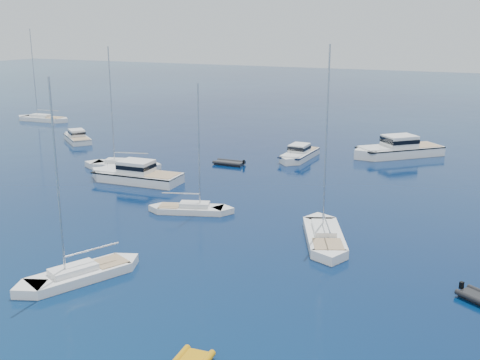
{
  "coord_description": "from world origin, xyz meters",
  "views": [
    {
      "loc": [
        23.43,
        -19.45,
        16.15
      ],
      "look_at": [
        0.41,
        27.19,
        2.2
      ],
      "focal_mm": 43.29,
      "sensor_mm": 36.0,
      "label": 1
    }
  ],
  "objects": [
    {
      "name": "ground",
      "position": [
        0.0,
        0.0,
        0.0
      ],
      "size": [
        400.0,
        400.0,
        0.0
      ],
      "primitive_type": "plane",
      "color": "navy",
      "rests_on": "ground"
    },
    {
      "name": "motor_cruiser_centre",
      "position": [
        -13.0,
        29.02,
        0.0
      ],
      "size": [
        11.52,
        4.32,
        2.96
      ],
      "primitive_type": null,
      "rotation": [
        0.0,
        0.0,
        1.65
      ],
      "color": "white",
      "rests_on": "ground"
    },
    {
      "name": "motor_cruiser_far_l",
      "position": [
        -33.81,
        43.5,
        0.0
      ],
      "size": [
        8.36,
        7.14,
        2.23
      ],
      "primitive_type": null,
      "rotation": [
        0.0,
        0.0,
        0.93
      ],
      "color": "silver",
      "rests_on": "ground"
    },
    {
      "name": "motor_cruiser_distant",
      "position": [
        9.52,
        54.02,
        0.0
      ],
      "size": [
        11.96,
        12.0,
        3.41
      ],
      "primitive_type": null,
      "rotation": [
        0.0,
        0.0,
        2.36
      ],
      "color": "white",
      "rests_on": "ground"
    },
    {
      "name": "motor_cruiser_horizon",
      "position": [
        -1.15,
        46.86,
        0.0
      ],
      "size": [
        2.81,
        9.06,
        2.38
      ],
      "primitive_type": null,
      "rotation": [
        0.0,
        0.0,
        3.14
      ],
      "color": "white",
      "rests_on": "ground"
    },
    {
      "name": "sailboat_fore",
      "position": [
        -1.54,
        7.26,
        0.0
      ],
      "size": [
        5.88,
        9.56,
        13.74
      ],
      "primitive_type": null,
      "rotation": [
        0.0,
        0.0,
        2.74
      ],
      "color": "white",
      "rests_on": "ground"
    },
    {
      "name": "sailboat_mid_r",
      "position": [
        10.67,
        21.11,
        0.0
      ],
      "size": [
        6.82,
        10.67,
        15.41
      ],
      "primitive_type": null,
      "rotation": [
        0.0,
        0.0,
        0.43
      ],
      "color": "white",
      "rests_on": "ground"
    },
    {
      "name": "sailboat_mid_l",
      "position": [
        -17.92,
        33.35,
        0.0
      ],
      "size": [
        10.13,
        5.27,
        14.42
      ],
      "primitive_type": null,
      "rotation": [
        0.0,
        0.0,
        1.86
      ],
      "color": "silver",
      "rests_on": "ground"
    },
    {
      "name": "sailboat_centre",
      "position": [
        -2.22,
        22.65,
        0.0
      ],
      "size": [
        8.35,
        4.78,
        11.93
      ],
      "primitive_type": null,
      "rotation": [
        0.0,
        0.0,
        5.06
      ],
      "color": "silver",
      "rests_on": "ground"
    },
    {
      "name": "sailboat_far_l",
      "position": [
        -51.71,
        55.06,
        0.0
      ],
      "size": [
        11.2,
        3.71,
        16.19
      ],
      "primitive_type": null,
      "rotation": [
        0.0,
        0.0,
        1.65
      ],
      "color": "white",
      "rests_on": "ground"
    },
    {
      "name": "tender_grey_far",
      "position": [
        -7.56,
        40.38,
        0.0
      ],
      "size": [
        3.92,
        2.23,
        0.95
      ],
      "primitive_type": null,
      "rotation": [
        0.0,
        0.0,
        1.61
      ],
      "color": "black",
      "rests_on": "ground"
    }
  ]
}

